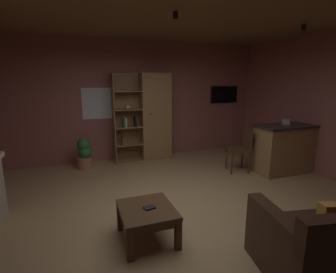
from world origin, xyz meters
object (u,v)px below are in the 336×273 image
bookshelf_cabinet (152,117)px  kitchen_bar_counter (288,148)px  wall_mounted_tv (224,95)px  potted_floor_plant (84,153)px  tissue_box (286,122)px  coffee_table (147,214)px  dining_chair (242,147)px  table_book_0 (149,208)px

bookshelf_cabinet → kitchen_bar_counter: (2.42, -1.88, -0.52)m
wall_mounted_tv → potted_floor_plant: bearing=-173.3°
kitchen_bar_counter → wall_mounted_tv: 2.34m
tissue_box → wall_mounted_tv: bearing=96.3°
coffee_table → dining_chair: bearing=33.1°
table_book_0 → potted_floor_plant: (-0.62, 2.96, -0.08)m
table_book_0 → dining_chair: dining_chair is taller
kitchen_bar_counter → dining_chair: kitchen_bar_counter is taller
dining_chair → potted_floor_plant: size_ratio=1.36×
kitchen_bar_counter → dining_chair: 0.98m
table_book_0 → coffee_table: bearing=145.8°
tissue_box → table_book_0: bearing=-157.4°
wall_mounted_tv → bookshelf_cabinet: bearing=-174.3°
tissue_box → bookshelf_cabinet: bearing=142.3°
table_book_0 → potted_floor_plant: bearing=101.9°
tissue_box → dining_chair: tissue_box is taller
bookshelf_cabinet → dining_chair: bearing=-45.7°
table_book_0 → wall_mounted_tv: bearing=47.7°
bookshelf_cabinet → tissue_box: 2.97m
tissue_box → coffee_table: size_ratio=0.17×
coffee_table → table_book_0: 0.10m
kitchen_bar_counter → table_book_0: size_ratio=11.17×
coffee_table → table_book_0: (0.03, -0.02, 0.09)m
bookshelf_cabinet → wall_mounted_tv: 2.19m
kitchen_bar_counter → tissue_box: 0.56m
bookshelf_cabinet → wall_mounted_tv: bearing=5.7°
bookshelf_cabinet → kitchen_bar_counter: size_ratio=1.40×
kitchen_bar_counter → coffee_table: 3.66m
table_book_0 → wall_mounted_tv: 4.73m
table_book_0 → wall_mounted_tv: (3.10, 3.40, 1.10)m
wall_mounted_tv → coffee_table: bearing=-132.7°
coffee_table → potted_floor_plant: bearing=101.4°
potted_floor_plant → wall_mounted_tv: 3.93m
tissue_box → potted_floor_plant: bearing=158.1°
coffee_table → potted_floor_plant: 3.00m
dining_chair → wall_mounted_tv: (0.62, 1.75, 0.99)m
kitchen_bar_counter → tissue_box: (-0.07, 0.07, 0.55)m
dining_chair → potted_floor_plant: (-3.10, 1.31, -0.19)m
coffee_table → dining_chair: dining_chair is taller
tissue_box → dining_chair: size_ratio=0.13×
tissue_box → coffee_table: tissue_box is taller
tissue_box → wall_mounted_tv: 2.09m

